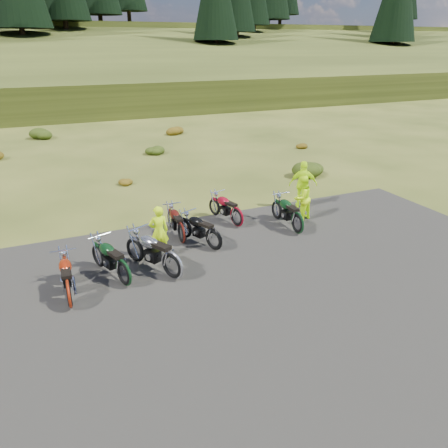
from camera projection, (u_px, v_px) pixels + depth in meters
name	position (u px, v px, depth m)	size (l,w,h in m)	color
ground	(205.00, 272.00, 12.56)	(300.00, 300.00, 0.00)	#364015
gravel_pad	(235.00, 307.00, 10.87)	(20.00, 12.00, 0.04)	black
hill_slope	(59.00, 95.00, 54.78)	(300.00, 46.00, 3.00)	#2E3913
hill_plateau	(38.00, 70.00, 105.45)	(300.00, 90.00, 9.17)	#2E3913
shrub_3	(42.00, 132.00, 29.65)	(1.56, 1.56, 0.92)	#24380E
shrub_4	(124.00, 180.00, 20.09)	(0.77, 0.77, 0.45)	brown
shrub_5	(154.00, 149.00, 25.62)	(1.03, 1.03, 0.61)	#24380E
shrub_6	(174.00, 129.00, 31.14)	(1.30, 1.30, 0.77)	brown
shrub_7	(309.00, 166.00, 21.47)	(1.56, 1.56, 0.92)	#24380E
shrub_8	(300.00, 145.00, 27.12)	(0.77, 0.77, 0.45)	brown
motorcycle_1	(71.00, 307.00, 10.86)	(2.04, 0.68, 1.07)	maroon
motorcycle_2	(125.00, 286.00, 11.82)	(2.13, 0.71, 1.12)	black
motorcycle_3	(173.00, 279.00, 12.16)	(2.34, 0.78, 1.23)	#A3A2A7
motorcycle_4	(182.00, 243.00, 14.33)	(1.97, 0.66, 1.03)	#44100B
motorcycle_5	(214.00, 250.00, 13.85)	(2.02, 0.67, 1.06)	black
motorcycle_6	(237.00, 227.00, 15.62)	(2.00, 0.67, 1.05)	maroon
motorcycle_7	(297.00, 234.00, 15.05)	(2.13, 0.71, 1.12)	black
person_middle	(159.00, 233.00, 13.11)	(0.60, 0.39, 1.63)	#BEED0C
person_right_a	(302.00, 199.00, 15.91)	(0.81, 0.63, 1.66)	#BEED0C
person_right_b	(303.00, 185.00, 17.10)	(1.09, 0.45, 1.86)	#BEED0C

